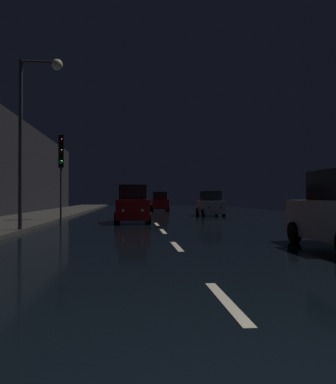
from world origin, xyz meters
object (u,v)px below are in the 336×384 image
Objects in this scene: streetlamp_overhead at (33,116)px; car_approaching_headlights at (133,205)px; traffic_light_far_left at (61,159)px; car_parked_right_far at (210,205)px; car_distant_taillights at (159,202)px.

car_approaching_headlights is (3.93, 6.19, -3.64)m from streetlamp_overhead.
traffic_light_far_left reaches higher than car_approaching_headlights.
car_approaching_headlights is at bearing 57.63° from streetlamp_overhead.
car_approaching_headlights is 1.12× the size of car_parked_right_far.
car_parked_right_far is at bearing -164.52° from car_distant_taillights.
car_parked_right_far is 0.95× the size of car_distant_taillights.
car_approaching_headlights is 18.93m from car_distant_taillights.
traffic_light_far_left is 12.08m from car_parked_right_far.
streetlamp_overhead is at bearing 144.42° from car_parked_right_far.
car_parked_right_far is (5.88, 7.51, -0.10)m from car_approaching_headlights.
traffic_light_far_left is at bearing 157.98° from car_distant_taillights.
car_parked_right_far is 11.63m from car_distant_taillights.
traffic_light_far_left is 5.22m from car_approaching_headlights.
traffic_light_far_left is 1.36× the size of car_parked_right_far.
car_approaching_headlights is (4.20, -1.49, -2.73)m from traffic_light_far_left.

